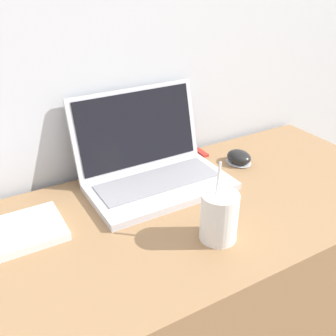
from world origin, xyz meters
The scene contains 5 objects.
desk centered at (0.00, 0.29, 0.37)m, with size 1.31×0.57×0.74m.
laptop centered at (-0.01, 0.46, 0.80)m, with size 0.39×0.28×0.25m.
drink_cup centered at (0.00, 0.15, 0.80)m, with size 0.08×0.08×0.19m.
computer_mouse centered at (0.28, 0.42, 0.76)m, with size 0.07×0.09×0.04m.
usb_stick centered at (0.21, 0.53, 0.75)m, with size 0.02×0.06×0.01m.
Camera 1 is at (-0.46, -0.41, 1.31)m, focal length 42.00 mm.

